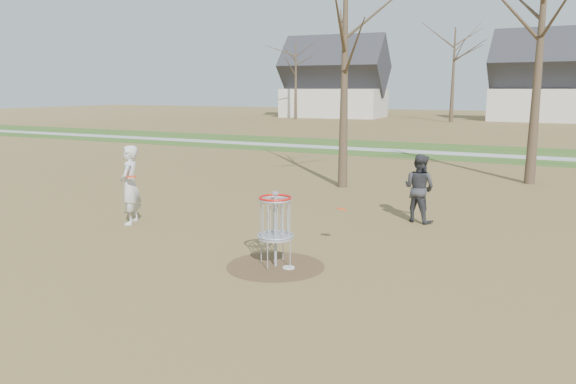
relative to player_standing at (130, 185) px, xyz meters
The scene contains 11 objects.
ground 4.95m from the player_standing, 16.35° to the right, with size 160.00×160.00×0.00m, color brown.
green_band 20.20m from the player_standing, 76.64° to the left, with size 160.00×8.00×0.01m, color #2D5119.
footpath 19.23m from the player_standing, 75.95° to the left, with size 160.00×1.50×0.01m, color #9E9E99.
dirt_circle 4.95m from the player_standing, 16.35° to the right, with size 1.80×1.80×0.01m, color #47331E.
player_standing is the anchor object (origin of this frame).
player_throwing 6.97m from the player_standing, 28.45° to the left, with size 0.81×0.63×1.66m, color #323337.
disc_grounded 5.21m from the player_standing, 15.57° to the right, with size 0.22×0.22×0.02m, color silver.
discs_in_play 2.89m from the player_standing, ahead, with size 5.23×0.81×0.46m.
disc_golf_basket 4.86m from the player_standing, 16.35° to the right, with size 0.64×0.64×1.35m.
bare_trees 35.29m from the player_standing, 79.40° to the left, with size 52.62×44.98×9.00m.
houses_row 52.04m from the player_standing, 80.05° to the left, with size 56.51×10.01×7.26m.
Camera 1 is at (4.64, -8.70, 3.20)m, focal length 35.00 mm.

